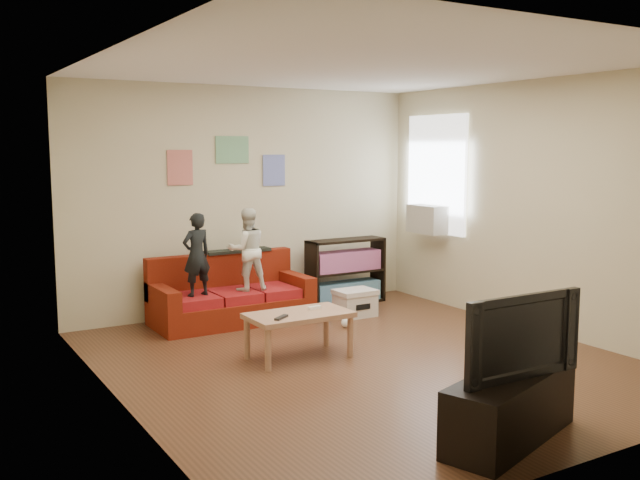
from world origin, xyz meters
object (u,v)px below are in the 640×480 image
coffee_table (299,319)px  file_box (355,303)px  child_b (247,249)px  child_a (197,255)px  television (513,334)px  bookshelf (346,275)px  tv_stand (510,408)px  sofa (230,299)px

coffee_table → file_box: size_ratio=2.10×
child_b → coffee_table: 1.58m
coffee_table → file_box: (1.39, 1.12, -0.21)m
child_a → television: 3.97m
coffee_table → bookshelf: bearing=46.6°
child_b → file_box: bearing=169.3°
file_box → tv_stand: (-1.09, -3.53, 0.07)m
sofa → television: bearing=-86.2°
sofa → file_box: bearing=-21.4°
child_a → bookshelf: size_ratio=0.88×
child_a → tv_stand: 4.02m
tv_stand → television: 0.51m
bookshelf → file_box: size_ratio=2.24×
file_box → television: television is taller
child_a → tv_stand: child_a is taller
child_b → television: child_b is taller
child_a → tv_stand: bearing=90.5°
child_a → television: bearing=90.5°
child_b → sofa: bearing=-40.9°
file_box → tv_stand: 3.70m
tv_stand → sofa: bearing=75.3°
file_box → tv_stand: bearing=-107.2°
sofa → tv_stand: bearing=-86.2°
child_b → bookshelf: size_ratio=0.90×
sofa → tv_stand: 4.08m
sofa → tv_stand: size_ratio=1.46×
child_b → file_box: (1.22, -0.37, -0.68)m
child_b → file_box: 1.44m
child_b → coffee_table: child_b is taller
coffee_table → file_box: bearing=39.0°
file_box → child_a: bearing=168.3°
child_a → bookshelf: (2.10, 0.27, -0.46)m
child_b → coffee_table: (-0.17, -1.50, -0.46)m
coffee_table → television: size_ratio=0.98×
bookshelf → file_box: bookshelf is taller
sofa → bookshelf: bearing=3.7°
coffee_table → television: (0.30, -2.41, 0.37)m
child_b → tv_stand: 3.96m
child_a → coffee_table: (0.43, -1.50, -0.45)m
coffee_table → file_box: 1.80m
file_box → coffee_table: bearing=-141.0°
television → child_b: bearing=92.1°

